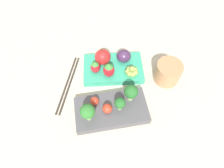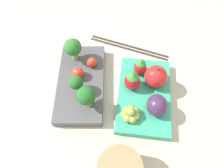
% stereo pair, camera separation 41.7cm
% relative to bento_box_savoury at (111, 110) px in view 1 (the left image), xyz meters
% --- Properties ---
extents(ground_plane, '(4.00, 4.00, 0.00)m').
position_rel_bento_box_savoury_xyz_m(ground_plane, '(-0.01, -0.07, -0.01)').
color(ground_plane, '#BCB29E').
extents(bento_box_savoury, '(0.21, 0.13, 0.02)m').
position_rel_bento_box_savoury_xyz_m(bento_box_savoury, '(0.00, 0.00, 0.00)').
color(bento_box_savoury, '#4C4C51').
rests_on(bento_box_savoury, ground_plane).
extents(bento_box_fruit, '(0.19, 0.12, 0.02)m').
position_rel_bento_box_savoury_xyz_m(bento_box_fruit, '(-0.01, -0.15, -0.00)').
color(bento_box_fruit, '#33A87F').
rests_on(bento_box_fruit, ground_plane).
extents(broccoli_floret_0, '(0.04, 0.04, 0.06)m').
position_rel_bento_box_savoury_xyz_m(broccoli_floret_0, '(0.06, 0.03, 0.05)').
color(broccoli_floret_0, '#93B770').
rests_on(broccoli_floret_0, bento_box_savoury).
extents(broccoli_floret_1, '(0.03, 0.03, 0.05)m').
position_rel_bento_box_savoury_xyz_m(broccoli_floret_1, '(-0.02, -0.00, 0.04)').
color(broccoli_floret_1, '#93B770').
rests_on(broccoli_floret_1, bento_box_savoury).
extents(broccoli_floret_2, '(0.04, 0.04, 0.06)m').
position_rel_bento_box_savoury_xyz_m(broccoli_floret_2, '(-0.05, -0.03, 0.05)').
color(broccoli_floret_2, '#93B770').
rests_on(broccoli_floret_2, bento_box_savoury).
extents(cherry_tomato_0, '(0.02, 0.02, 0.02)m').
position_rel_bento_box_savoury_xyz_m(cherry_tomato_0, '(0.05, -0.02, 0.02)').
color(cherry_tomato_0, red).
rests_on(cherry_tomato_0, bento_box_savoury).
extents(cherry_tomato_1, '(0.03, 0.03, 0.03)m').
position_rel_bento_box_savoury_xyz_m(cherry_tomato_1, '(0.01, 0.01, 0.03)').
color(cherry_tomato_1, red).
rests_on(cherry_tomato_1, bento_box_savoury).
extents(apple, '(0.05, 0.05, 0.06)m').
position_rel_bento_box_savoury_xyz_m(apple, '(0.02, -0.16, 0.03)').
color(apple, red).
rests_on(apple, bento_box_fruit).
extents(strawberry_0, '(0.03, 0.03, 0.05)m').
position_rel_bento_box_savoury_xyz_m(strawberry_0, '(0.01, -0.11, 0.03)').
color(strawberry_0, red).
rests_on(strawberry_0, bento_box_fruit).
extents(strawberry_1, '(0.03, 0.03, 0.04)m').
position_rel_bento_box_savoury_xyz_m(strawberry_1, '(0.05, -0.13, 0.03)').
color(strawberry_1, red).
rests_on(strawberry_1, bento_box_fruit).
extents(plum, '(0.05, 0.04, 0.04)m').
position_rel_bento_box_savoury_xyz_m(plum, '(-0.04, -0.17, 0.03)').
color(plum, '#42284C').
rests_on(plum, bento_box_fruit).
extents(grape_cluster, '(0.04, 0.04, 0.03)m').
position_rel_bento_box_savoury_xyz_m(grape_cluster, '(-0.06, -0.12, 0.02)').
color(grape_cluster, '#8EA84C').
rests_on(grape_cluster, bento_box_fruit).
extents(drinking_cup, '(0.08, 0.08, 0.07)m').
position_rel_bento_box_savoury_xyz_m(drinking_cup, '(-0.17, -0.11, 0.02)').
color(drinking_cup, tan).
rests_on(drinking_cup, ground_plane).
extents(chopsticks_pair, '(0.05, 0.21, 0.01)m').
position_rel_bento_box_savoury_xyz_m(chopsticks_pair, '(0.13, -0.10, -0.01)').
color(chopsticks_pair, '#332D28').
rests_on(chopsticks_pair, ground_plane).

